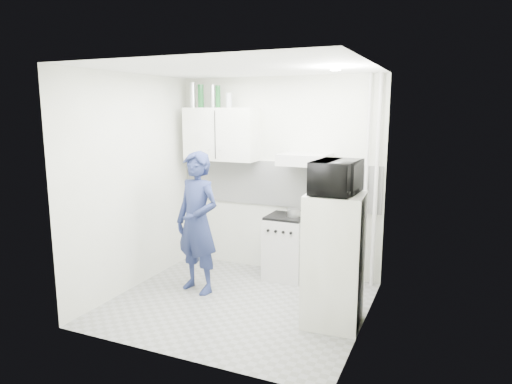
% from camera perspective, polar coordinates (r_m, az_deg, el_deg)
% --- Properties ---
extents(floor, '(2.80, 2.80, 0.00)m').
position_cam_1_polar(floor, '(5.35, -2.30, -13.76)').
color(floor, gray).
rests_on(floor, ground).
extents(ceiling, '(2.80, 2.80, 0.00)m').
position_cam_1_polar(ceiling, '(4.90, -2.53, 15.22)').
color(ceiling, white).
rests_on(ceiling, wall_back).
extents(wall_back, '(2.80, 0.00, 2.80)m').
position_cam_1_polar(wall_back, '(6.09, 2.75, 2.00)').
color(wall_back, silver).
rests_on(wall_back, floor).
extents(wall_left, '(0.00, 2.60, 2.60)m').
position_cam_1_polar(wall_left, '(5.71, -15.15, 1.08)').
color(wall_left, silver).
rests_on(wall_left, floor).
extents(wall_right, '(0.00, 2.60, 2.60)m').
position_cam_1_polar(wall_right, '(4.53, 13.71, -1.19)').
color(wall_right, silver).
rests_on(wall_right, floor).
extents(person, '(0.70, 0.54, 1.70)m').
position_cam_1_polar(person, '(5.48, -7.35, -3.82)').
color(person, navy).
rests_on(person, floor).
extents(stove, '(0.50, 0.50, 0.80)m').
position_cam_1_polar(stove, '(5.99, 3.80, -6.98)').
color(stove, '#BAB8B3').
rests_on(stove, floor).
extents(fridge, '(0.60, 0.60, 1.36)m').
position_cam_1_polar(fridge, '(4.72, 9.70, -8.36)').
color(fridge, white).
rests_on(fridge, floor).
extents(stove_top, '(0.48, 0.48, 0.03)m').
position_cam_1_polar(stove_top, '(5.88, 3.84, -3.10)').
color(stove_top, black).
rests_on(stove_top, stove).
extents(saucepan, '(0.17, 0.17, 0.10)m').
position_cam_1_polar(saucepan, '(5.84, 4.77, -2.57)').
color(saucepan, silver).
rests_on(saucepan, stove_top).
extents(microwave, '(0.61, 0.43, 0.33)m').
position_cam_1_polar(microwave, '(4.53, 10.03, 1.83)').
color(microwave, black).
rests_on(microwave, fridge).
extents(bottle_a, '(0.08, 0.08, 0.34)m').
position_cam_1_polar(bottle_a, '(6.40, -7.93, 11.90)').
color(bottle_a, silver).
rests_on(bottle_a, upper_cabinet).
extents(bottle_b, '(0.08, 0.08, 0.31)m').
position_cam_1_polar(bottle_b, '(6.33, -6.92, 11.81)').
color(bottle_b, '#144C1E').
rests_on(bottle_b, upper_cabinet).
extents(bottle_c, '(0.07, 0.07, 0.30)m').
position_cam_1_polar(bottle_c, '(6.24, -5.42, 11.82)').
color(bottle_c, silver).
rests_on(bottle_c, upper_cabinet).
extents(bottle_d, '(0.07, 0.07, 0.29)m').
position_cam_1_polar(bottle_d, '(6.20, -4.78, 11.80)').
color(bottle_d, '#144C1E').
rests_on(bottle_d, upper_cabinet).
extents(canister_a, '(0.08, 0.08, 0.19)m').
position_cam_1_polar(canister_a, '(6.13, -3.41, 11.38)').
color(canister_a, '#B2B7BC').
rests_on(canister_a, upper_cabinet).
extents(upper_cabinet, '(1.00, 0.35, 0.70)m').
position_cam_1_polar(upper_cabinet, '(6.19, -4.35, 7.23)').
color(upper_cabinet, white).
rests_on(upper_cabinet, wall_back).
extents(range_hood, '(0.60, 0.50, 0.14)m').
position_cam_1_polar(range_hood, '(5.68, 6.12, 4.09)').
color(range_hood, '#BAB8B3').
rests_on(range_hood, wall_back).
extents(backsplash, '(2.74, 0.03, 0.60)m').
position_cam_1_polar(backsplash, '(6.09, 2.69, 1.05)').
color(backsplash, white).
rests_on(backsplash, wall_back).
extents(pipe_a, '(0.05, 0.05, 2.60)m').
position_cam_1_polar(pipe_a, '(5.69, 14.78, 1.07)').
color(pipe_a, '#BAB8B3').
rests_on(pipe_a, floor).
extents(pipe_b, '(0.04, 0.04, 2.60)m').
position_cam_1_polar(pipe_b, '(5.71, 13.59, 1.15)').
color(pipe_b, '#BAB8B3').
rests_on(pipe_b, floor).
extents(ceiling_spot_fixture, '(0.10, 0.10, 0.02)m').
position_cam_1_polar(ceiling_spot_fixture, '(4.74, 9.90, 14.88)').
color(ceiling_spot_fixture, white).
rests_on(ceiling_spot_fixture, ceiling).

